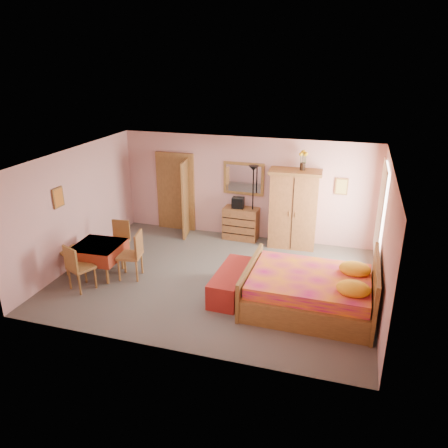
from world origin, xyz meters
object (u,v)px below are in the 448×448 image
(chair_south, at_px, (81,267))
(floor_lamp, at_px, (253,204))
(chest_of_drawers, at_px, (241,223))
(chair_north, at_px, (119,242))
(wall_mirror, at_px, (244,179))
(chair_east, at_px, (130,255))
(wardrobe, at_px, (293,209))
(bed, at_px, (310,281))
(dining_table, at_px, (100,259))
(bench, at_px, (232,282))
(chair_west, at_px, (68,249))
(stereo, at_px, (238,203))
(sunflower_vase, at_px, (303,160))

(chair_south, bearing_deg, floor_lamp, 75.62)
(chest_of_drawers, distance_m, chair_north, 3.12)
(chair_north, bearing_deg, wall_mirror, -141.93)
(chest_of_drawers, relative_size, chair_south, 0.90)
(chest_of_drawers, distance_m, chair_east, 3.21)
(chest_of_drawers, relative_size, wardrobe, 0.46)
(floor_lamp, bearing_deg, wall_mirror, 144.85)
(bed, bearing_deg, chest_of_drawers, 126.67)
(floor_lamp, relative_size, dining_table, 2.04)
(wardrobe, bearing_deg, bench, -109.75)
(chair_south, distance_m, chair_west, 1.00)
(wardrobe, distance_m, chair_east, 4.05)
(wall_mirror, bearing_deg, bed, -54.39)
(stereo, relative_size, chair_north, 0.32)
(chair_east, bearing_deg, bed, -102.71)
(chest_of_drawers, xyz_separation_m, wardrobe, (1.33, -0.08, 0.55))
(wall_mirror, relative_size, stereo, 3.58)
(floor_lamp, height_order, bed, floor_lamp)
(chest_of_drawers, xyz_separation_m, chair_north, (-2.36, -2.04, 0.04))
(sunflower_vase, distance_m, chair_west, 5.67)
(bed, bearing_deg, stereo, 127.75)
(bench, height_order, chair_east, chair_east)
(bed, xyz_separation_m, chair_north, (-4.42, 0.79, -0.09))
(chest_of_drawers, height_order, wardrobe, wardrobe)
(wardrobe, distance_m, bench, 2.88)
(wardrobe, height_order, bench, wardrobe)
(bench, bearing_deg, bed, -2.84)
(wardrobe, xyz_separation_m, sunflower_vase, (0.15, 0.07, 1.20))
(dining_table, relative_size, chair_east, 0.93)
(wardrobe, xyz_separation_m, chair_east, (-3.04, -2.63, -0.45))
(floor_lamp, xyz_separation_m, bed, (1.76, -2.83, -0.42))
(wall_mirror, relative_size, chair_west, 1.05)
(bench, bearing_deg, sunflower_vase, 71.27)
(bed, distance_m, dining_table, 4.47)
(chest_of_drawers, bearing_deg, chair_south, -123.20)
(bench, bearing_deg, stereo, 102.80)
(floor_lamp, bearing_deg, sunflower_vase, -0.39)
(chest_of_drawers, height_order, bench, chest_of_drawers)
(wall_mirror, height_order, wardrobe, wall_mirror)
(bench, xyz_separation_m, chair_east, (-2.25, 0.05, 0.27))
(wardrobe, height_order, chair_east, wardrobe)
(stereo, distance_m, chair_south, 4.18)
(stereo, distance_m, floor_lamp, 0.38)
(bench, bearing_deg, chair_south, -166.89)
(sunflower_vase, height_order, chair_east, sunflower_vase)
(stereo, relative_size, wardrobe, 0.15)
(wall_mirror, relative_size, chair_south, 1.07)
(wall_mirror, distance_m, floor_lamp, 0.68)
(floor_lamp, height_order, sunflower_vase, sunflower_vase)
(bed, distance_m, chair_south, 4.51)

